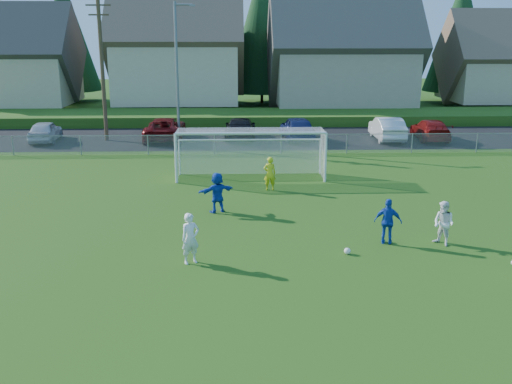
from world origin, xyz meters
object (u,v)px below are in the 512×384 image
Objects in this scene: car_c at (165,129)px; car_f at (387,128)px; player_white_a at (190,238)px; player_blue_a at (388,222)px; player_white_b at (444,224)px; car_d at (240,128)px; soccer_goal at (250,146)px; soccer_ball at (347,251)px; car_a at (45,131)px; car_g at (430,130)px; car_e at (297,128)px; player_blue_b at (217,192)px; goalkeeper at (270,174)px.

car_c is 1.16× the size of car_f.
player_white_a is 6.93m from player_blue_a.
car_d is (-6.84, 21.33, -0.05)m from player_white_b.
soccer_goal reaches higher than player_white_b.
soccer_ball is 27.11m from car_a.
car_c is (-8.49, 21.91, 0.65)m from soccer_ball.
car_g is (6.10, 20.50, -0.09)m from player_white_b.
car_e is 1.00× the size of car_g.
player_white_b is 24.28m from car_c.
car_d is at bearing 0.00° from car_g.
player_white_a is 0.22× the size of soccer_goal.
player_blue_a reaches higher than car_a.
player_white_b is at bearing 77.11° from car_g.
car_a is at bearing 1.90° from car_c.
player_blue_a reaches higher than car_c.
player_blue_b reaches higher than car_e.
car_e is 9.08m from car_g.
soccer_goal is (5.53, -10.97, 0.86)m from car_c.
car_g is at bearing 128.19° from player_white_b.
car_d is (-1.25, 13.72, -0.07)m from goalkeeper.
car_g is (18.06, -0.63, -0.07)m from car_c.
soccer_goal is at bearing 48.43° from car_f.
car_a is (-18.03, 20.56, -0.11)m from player_blue_a.
car_a reaches higher than car_g.
car_e is (3.87, -0.59, 0.09)m from car_d.
player_blue_b is 17.18m from car_d.
car_g reaches higher than soccer_ball.
car_c is 1.15× the size of car_g.
soccer_goal is at bearing 93.82° from car_d.
car_f is (11.09, 16.42, -0.05)m from player_blue_b.
car_f is (23.08, -0.15, 0.08)m from car_a.
soccer_goal is (-2.96, 10.94, 1.52)m from soccer_ball.
player_blue_a is 21.03m from car_f.
car_f is (5.05, 20.41, -0.03)m from player_blue_a.
car_c is (-3.32, 22.51, -0.07)m from player_white_a.
player_blue_a is at bearing 110.91° from goalkeeper.
car_e reaches higher than car_d.
player_white_b reaches higher than car_d.
car_d is at bearing -58.65° from player_blue_a.
player_blue_a is 1.02× the size of goalkeeper.
car_f is 2.95m from car_g.
player_white_b is 0.33× the size of car_e.
soccer_ball is 0.04× the size of car_c.
car_c reaches higher than car_a.
car_d is (-3.37, 22.11, 0.62)m from soccer_ball.
soccer_ball is at bearing 84.11° from car_e.
player_white_b is 0.99× the size of goalkeeper.
car_d is 1.05× the size of car_e.
player_white_a reaches higher than car_d.
player_white_a is 11.77m from soccer_goal.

